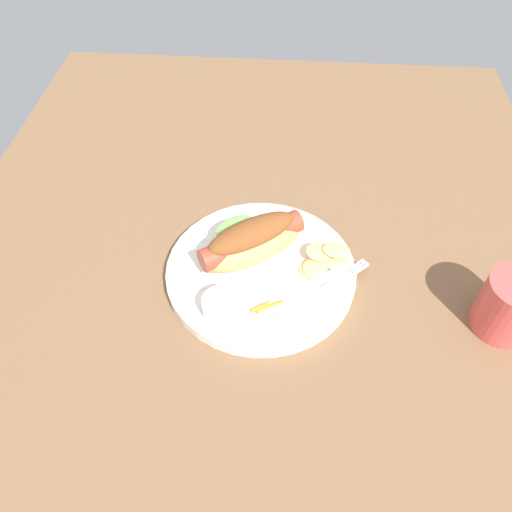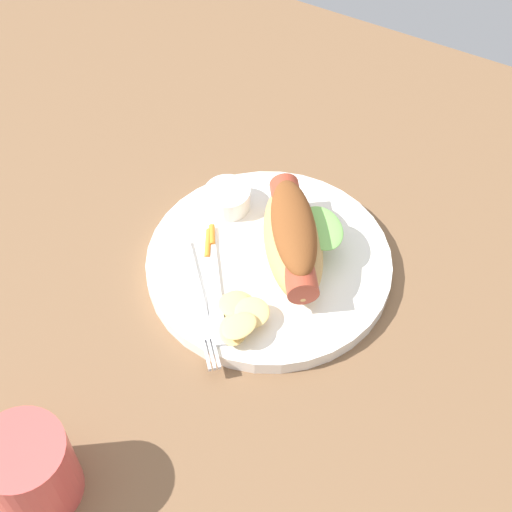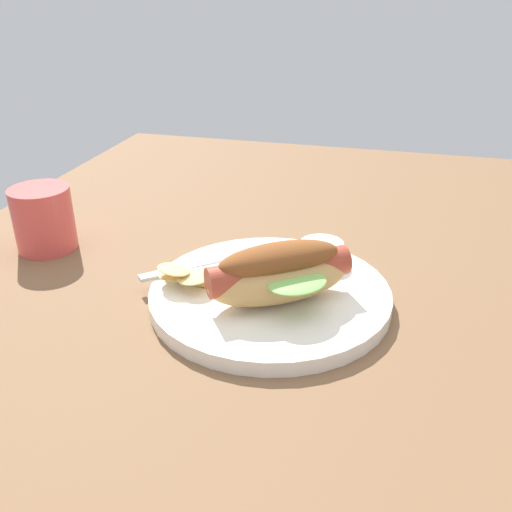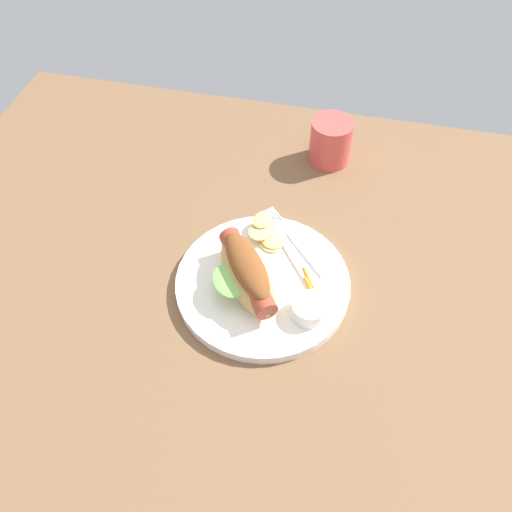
% 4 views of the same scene
% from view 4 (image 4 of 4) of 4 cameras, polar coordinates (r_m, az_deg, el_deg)
% --- Properties ---
extents(ground_plane, '(1.20, 0.90, 0.02)m').
position_cam_4_polar(ground_plane, '(0.78, 1.48, -4.16)').
color(ground_plane, brown).
extents(plate, '(0.25, 0.25, 0.02)m').
position_cam_4_polar(plate, '(0.77, 0.73, -2.97)').
color(plate, white).
rests_on(plate, ground_plane).
extents(hot_dog, '(0.13, 0.15, 0.06)m').
position_cam_4_polar(hot_dog, '(0.73, -1.00, -1.77)').
color(hot_dog, tan).
rests_on(hot_dog, plate).
extents(sauce_ramekin, '(0.05, 0.05, 0.02)m').
position_cam_4_polar(sauce_ramekin, '(0.72, 5.79, -5.74)').
color(sauce_ramekin, white).
rests_on(sauce_ramekin, plate).
extents(fork, '(0.11, 0.12, 0.00)m').
position_cam_4_polar(fork, '(0.81, 4.43, 1.53)').
color(fork, silver).
rests_on(fork, plate).
extents(knife, '(0.09, 0.12, 0.00)m').
position_cam_4_polar(knife, '(0.79, 3.83, 0.42)').
color(knife, silver).
rests_on(knife, plate).
extents(chips_pile, '(0.07, 0.08, 0.02)m').
position_cam_4_polar(chips_pile, '(0.81, 1.14, 2.55)').
color(chips_pile, '#E5C171').
rests_on(chips_pile, plate).
extents(carrot_garnish, '(0.02, 0.04, 0.01)m').
position_cam_4_polar(carrot_garnish, '(0.76, 5.66, -2.71)').
color(carrot_garnish, orange).
rests_on(carrot_garnish, plate).
extents(drinking_cup, '(0.07, 0.07, 0.08)m').
position_cam_4_polar(drinking_cup, '(0.95, 8.05, 12.17)').
color(drinking_cup, '#D84C47').
rests_on(drinking_cup, ground_plane).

